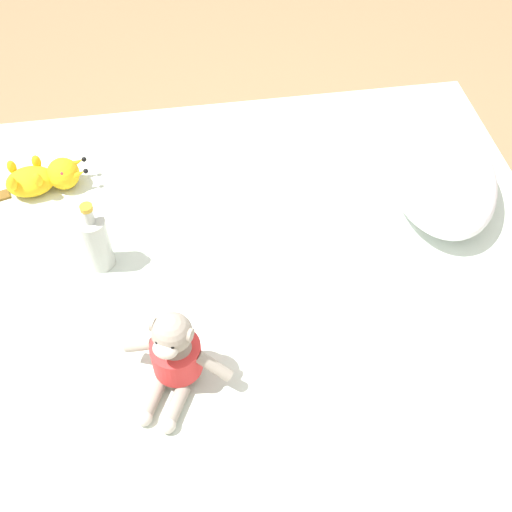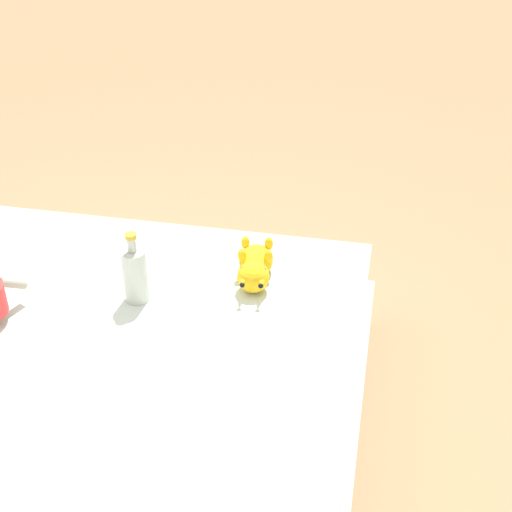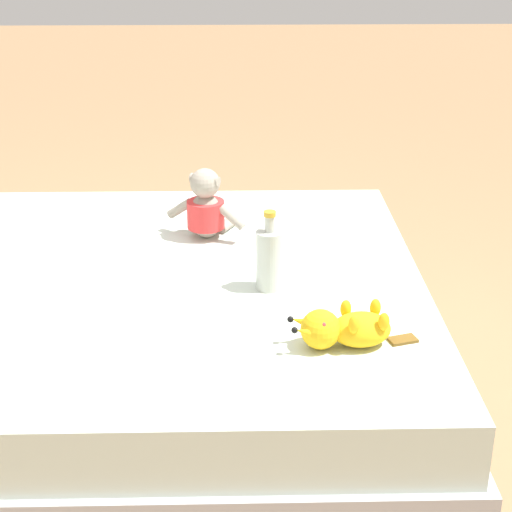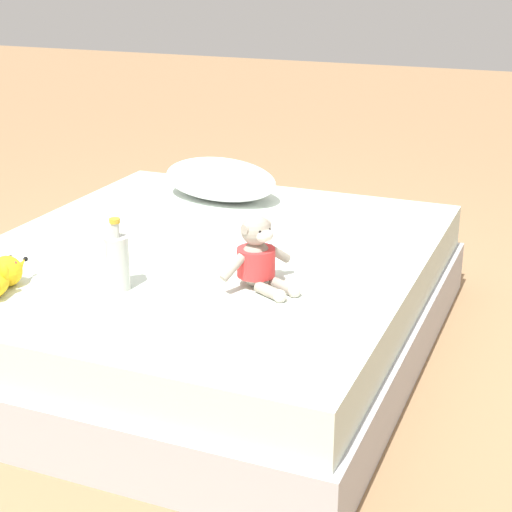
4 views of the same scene
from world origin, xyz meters
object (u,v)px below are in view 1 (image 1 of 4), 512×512
(pillow, at_px, (441,173))
(glass_bottle, at_px, (96,242))
(plush_yellow_creature, at_px, (44,178))
(bed, at_px, (256,306))
(plush_monkey, at_px, (174,357))

(pillow, bearing_deg, glass_bottle, -83.07)
(plush_yellow_creature, relative_size, glass_bottle, 1.42)
(pillow, distance_m, glass_bottle, 1.04)
(bed, bearing_deg, plush_monkey, -37.84)
(plush_monkey, distance_m, glass_bottle, 0.44)
(plush_monkey, xyz_separation_m, glass_bottle, (-0.40, -0.19, -0.00))
(pillow, distance_m, plush_monkey, 1.00)
(bed, height_order, plush_monkey, plush_monkey)
(pillow, height_order, plush_yellow_creature, pillow)
(bed, xyz_separation_m, glass_bottle, (-0.08, -0.43, 0.28))
(pillow, xyz_separation_m, plush_monkey, (0.53, -0.85, 0.01))
(pillow, height_order, plush_monkey, plush_monkey)
(plush_monkey, relative_size, glass_bottle, 1.15)
(bed, relative_size, pillow, 3.14)
(plush_monkey, bearing_deg, glass_bottle, -154.89)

